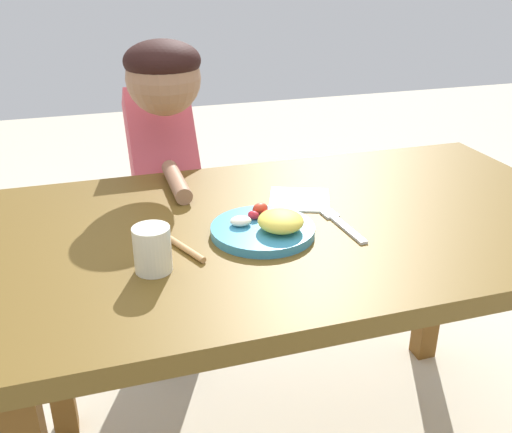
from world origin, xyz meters
The scene contains 7 objects.
dining_table centered at (0.00, 0.00, 0.63)m, with size 1.35×0.77×0.73m.
plate centered at (-0.10, -0.05, 0.75)m, with size 0.22×0.22×0.06m.
fork centered at (0.07, -0.05, 0.73)m, with size 0.04×0.20×0.01m.
spoon centered at (-0.30, -0.01, 0.74)m, with size 0.10×0.19×0.02m.
drinking_cup centered at (-0.34, -0.13, 0.77)m, with size 0.07×0.07×0.09m, color silver.
person centered at (-0.23, 0.49, 0.61)m, with size 0.19×0.49×1.08m.
napkin centered at (0.03, 0.10, 0.73)m, with size 0.14×0.14×0.00m, color white.
Camera 1 is at (-0.43, -1.06, 1.26)m, focal length 40.13 mm.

